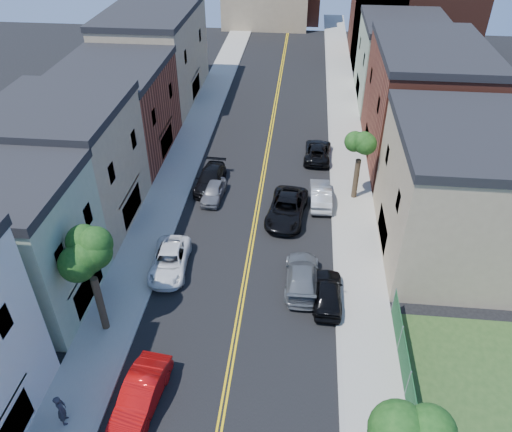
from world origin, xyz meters
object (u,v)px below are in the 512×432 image
(black_car_left, at_px, (210,179))
(pedestrian_left, at_px, (61,410))
(grey_car_right, at_px, (302,276))
(black_car_right, at_px, (328,293))
(dark_car_right_far, at_px, (318,151))
(black_suv_lane, at_px, (287,209))
(red_sedan, at_px, (141,394))
(silver_car_right, at_px, (321,194))
(white_pickup, at_px, (170,261))
(grey_car_left, at_px, (214,192))

(black_car_left, height_order, pedestrian_left, pedestrian_left)
(black_car_left, bearing_deg, pedestrian_left, -95.31)
(black_car_left, relative_size, grey_car_right, 0.97)
(black_car_left, bearing_deg, black_car_right, -49.41)
(dark_car_right_far, bearing_deg, black_suv_lane, 78.92)
(grey_car_right, xyz_separation_m, black_car_right, (1.70, -1.38, -0.00))
(red_sedan, xyz_separation_m, silver_car_right, (9.31, 19.86, -0.03))
(grey_car_right, relative_size, black_car_right, 1.18)
(black_car_right, bearing_deg, silver_car_right, -86.94)
(black_car_left, height_order, black_car_right, black_car_right)
(white_pickup, relative_size, black_suv_lane, 0.87)
(black_suv_lane, bearing_deg, red_sedan, -104.24)
(white_pickup, xyz_separation_m, black_car_left, (0.91, 10.88, 0.03))
(red_sedan, xyz_separation_m, pedestrian_left, (-3.56, -1.45, 0.31))
(silver_car_right, distance_m, pedestrian_left, 24.89)
(grey_car_right, height_order, pedestrian_left, pedestrian_left)
(dark_car_right_far, distance_m, black_suv_lane, 10.28)
(grey_car_left, bearing_deg, dark_car_right_far, 46.63)
(dark_car_right_far, xyz_separation_m, pedestrian_left, (-12.64, -28.87, 0.41))
(red_sedan, height_order, silver_car_right, red_sedan)
(grey_car_left, xyz_separation_m, black_car_left, (-0.60, 1.83, 0.08))
(black_suv_lane, bearing_deg, pedestrian_left, -111.78)
(silver_car_right, bearing_deg, red_sedan, 63.13)
(black_car_left, relative_size, silver_car_right, 1.10)
(dark_car_right_far, distance_m, pedestrian_left, 31.52)
(red_sedan, distance_m, silver_car_right, 21.93)
(grey_car_left, distance_m, black_car_right, 14.48)
(black_suv_lane, bearing_deg, black_car_right, -64.43)
(red_sedan, bearing_deg, silver_car_right, 71.21)
(black_car_right, xyz_separation_m, black_suv_lane, (-3.08, 8.97, 0.06))
(dark_car_right_far, bearing_deg, black_car_right, 94.57)
(white_pickup, relative_size, grey_car_left, 1.31)
(grey_car_right, height_order, black_suv_lane, black_suv_lane)
(grey_car_right, bearing_deg, grey_car_left, -52.34)
(white_pickup, bearing_deg, red_sedan, -88.17)
(silver_car_right, bearing_deg, dark_car_right_far, -89.93)
(white_pickup, distance_m, black_suv_lane, 10.39)
(silver_car_right, bearing_deg, black_car_left, -10.91)
(silver_car_right, bearing_deg, white_pickup, 40.21)
(white_pickup, bearing_deg, grey_car_left, 76.40)
(black_car_right, xyz_separation_m, silver_car_right, (-0.41, 11.39, 0.01))
(grey_car_left, xyz_separation_m, silver_car_right, (8.89, 0.30, 0.10))
(silver_car_right, xyz_separation_m, dark_car_right_far, (-0.24, 7.57, -0.07))
(grey_car_right, xyz_separation_m, black_suv_lane, (-1.38, 7.59, 0.06))
(pedestrian_left, bearing_deg, grey_car_right, -66.40)
(grey_car_right, bearing_deg, dark_car_right_far, -93.79)
(grey_car_right, height_order, black_car_right, grey_car_right)
(black_suv_lane, bearing_deg, black_car_left, 156.54)
(grey_car_right, xyz_separation_m, dark_car_right_far, (1.05, 17.58, -0.06))
(white_pickup, relative_size, grey_car_right, 0.98)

